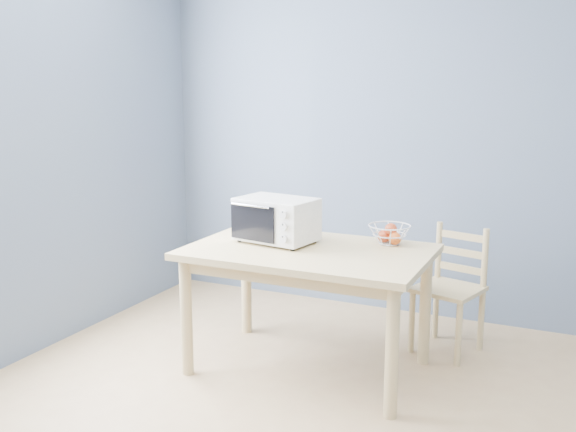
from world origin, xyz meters
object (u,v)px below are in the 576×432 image
at_px(dining_table, 308,265).
at_px(toaster_oven, 274,219).
at_px(fruit_basket, 390,234).
at_px(dining_chair, 451,291).

height_order(dining_table, toaster_oven, toaster_oven).
bearing_deg(dining_table, toaster_oven, 165.16).
relative_size(fruit_basket, dining_chair, 0.41).
bearing_deg(toaster_oven, dining_chair, 40.27).
bearing_deg(dining_chair, fruit_basket, -116.56).
bearing_deg(fruit_basket, toaster_oven, -160.35).
height_order(dining_table, fruit_basket, fruit_basket).
distance_m(fruit_basket, dining_chair, 0.63).
xyz_separation_m(dining_table, toaster_oven, (-0.26, 0.07, 0.24)).
xyz_separation_m(toaster_oven, fruit_basket, (0.66, 0.24, -0.08)).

